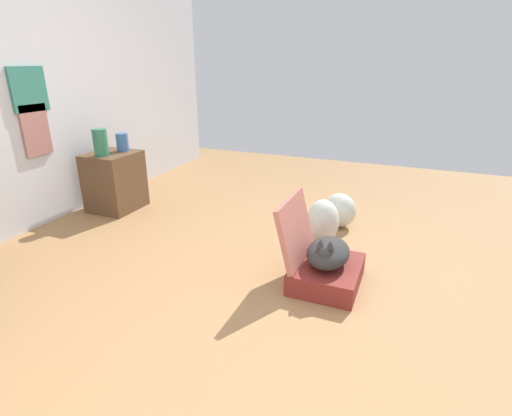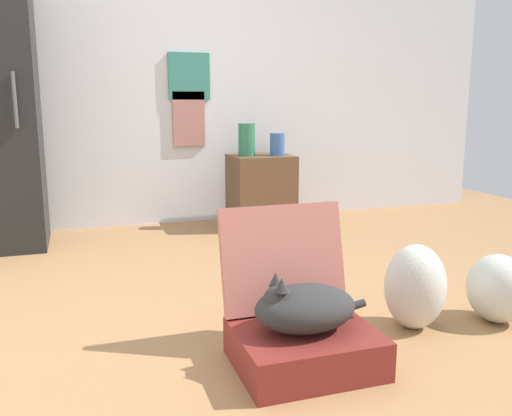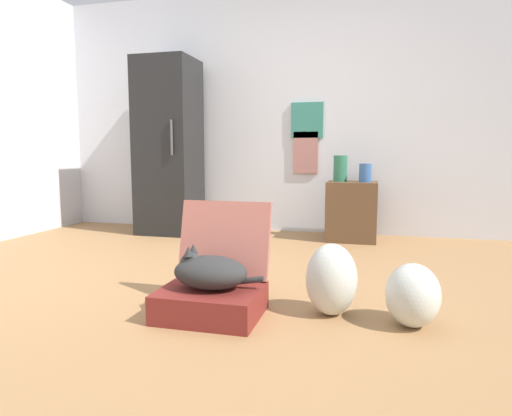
{
  "view_description": "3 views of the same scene",
  "coord_description": "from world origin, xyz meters",
  "px_view_note": "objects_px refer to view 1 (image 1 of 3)",
  "views": [
    {
      "loc": [
        -2.05,
        -0.94,
        1.45
      ],
      "look_at": [
        0.17,
        -0.02,
        0.54
      ],
      "focal_mm": 27.57,
      "sensor_mm": 36.0,
      "label": 1
    },
    {
      "loc": [
        -0.47,
        -2.24,
        1.0
      ],
      "look_at": [
        0.27,
        -0.01,
        0.54
      ],
      "focal_mm": 37.66,
      "sensor_mm": 36.0,
      "label": 2
    },
    {
      "loc": [
        1.12,
        -2.64,
        0.86
      ],
      "look_at": [
        0.41,
        0.09,
        0.51
      ],
      "focal_mm": 31.4,
      "sensor_mm": 36.0,
      "label": 3
    }
  ],
  "objects_px": {
    "suitcase_base": "(327,274)",
    "vase_short": "(122,142)",
    "cat": "(328,253)",
    "plastic_bag_white": "(322,222)",
    "plastic_bag_clear": "(339,210)",
    "vase_tall": "(100,142)",
    "side_table": "(115,181)"
  },
  "relations": [
    {
      "from": "suitcase_base",
      "to": "cat",
      "type": "height_order",
      "value": "cat"
    },
    {
      "from": "cat",
      "to": "side_table",
      "type": "distance_m",
      "value": 2.42
    },
    {
      "from": "plastic_bag_clear",
      "to": "vase_tall",
      "type": "height_order",
      "value": "vase_tall"
    },
    {
      "from": "vase_short",
      "to": "suitcase_base",
      "type": "bearing_deg",
      "value": -107.94
    },
    {
      "from": "suitcase_base",
      "to": "plastic_bag_white",
      "type": "distance_m",
      "value": 0.65
    },
    {
      "from": "plastic_bag_white",
      "to": "plastic_bag_clear",
      "type": "distance_m",
      "value": 0.41
    },
    {
      "from": "side_table",
      "to": "cat",
      "type": "bearing_deg",
      "value": -105.04
    },
    {
      "from": "plastic_bag_clear",
      "to": "vase_short",
      "type": "relative_size",
      "value": 1.78
    },
    {
      "from": "vase_tall",
      "to": "vase_short",
      "type": "relative_size",
      "value": 1.44
    },
    {
      "from": "suitcase_base",
      "to": "vase_short",
      "type": "xyz_separation_m",
      "value": [
        0.74,
        2.28,
        0.6
      ]
    },
    {
      "from": "suitcase_base",
      "to": "vase_tall",
      "type": "relative_size",
      "value": 2.06
    },
    {
      "from": "suitcase_base",
      "to": "plastic_bag_clear",
      "type": "relative_size",
      "value": 1.66
    },
    {
      "from": "plastic_bag_white",
      "to": "vase_short",
      "type": "height_order",
      "value": "vase_short"
    },
    {
      "from": "side_table",
      "to": "vase_short",
      "type": "distance_m",
      "value": 0.4
    },
    {
      "from": "plastic_bag_white",
      "to": "vase_tall",
      "type": "height_order",
      "value": "vase_tall"
    },
    {
      "from": "cat",
      "to": "side_table",
      "type": "relative_size",
      "value": 0.82
    },
    {
      "from": "plastic_bag_clear",
      "to": "side_table",
      "type": "bearing_deg",
      "value": 100.26
    },
    {
      "from": "side_table",
      "to": "vase_short",
      "type": "height_order",
      "value": "vase_short"
    },
    {
      "from": "cat",
      "to": "vase_short",
      "type": "distance_m",
      "value": 2.44
    },
    {
      "from": "suitcase_base",
      "to": "plastic_bag_white",
      "type": "relative_size",
      "value": 1.37
    },
    {
      "from": "cat",
      "to": "plastic_bag_white",
      "type": "distance_m",
      "value": 0.65
    },
    {
      "from": "plastic_bag_white",
      "to": "cat",
      "type": "bearing_deg",
      "value": -163.57
    },
    {
      "from": "suitcase_base",
      "to": "vase_short",
      "type": "distance_m",
      "value": 2.47
    },
    {
      "from": "vase_tall",
      "to": "side_table",
      "type": "bearing_deg",
      "value": 0.67
    },
    {
      "from": "side_table",
      "to": "vase_tall",
      "type": "relative_size",
      "value": 2.28
    },
    {
      "from": "plastic_bag_clear",
      "to": "vase_short",
      "type": "xyz_separation_m",
      "value": [
        -0.28,
        2.16,
        0.51
      ]
    },
    {
      "from": "plastic_bag_clear",
      "to": "side_table",
      "type": "xyz_separation_m",
      "value": [
        -0.4,
        2.21,
        0.13
      ]
    },
    {
      "from": "suitcase_base",
      "to": "cat",
      "type": "distance_m",
      "value": 0.17
    },
    {
      "from": "vase_tall",
      "to": "suitcase_base",
      "type": "bearing_deg",
      "value": -102.06
    },
    {
      "from": "plastic_bag_clear",
      "to": "side_table",
      "type": "height_order",
      "value": "side_table"
    },
    {
      "from": "side_table",
      "to": "vase_tall",
      "type": "height_order",
      "value": "vase_tall"
    },
    {
      "from": "plastic_bag_clear",
      "to": "vase_short",
      "type": "distance_m",
      "value": 2.24
    }
  ]
}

